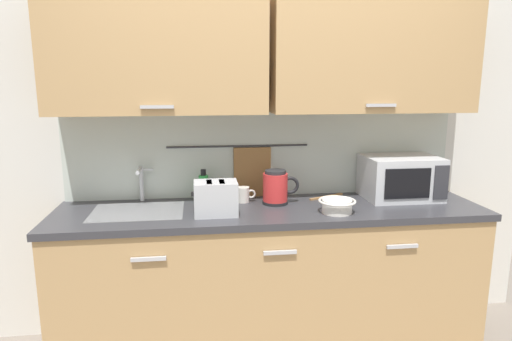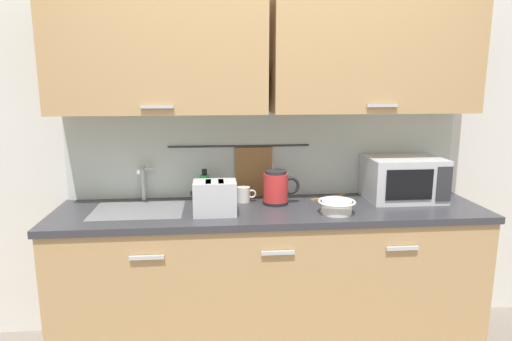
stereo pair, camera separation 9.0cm
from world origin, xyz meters
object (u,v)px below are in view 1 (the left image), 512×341
Objects in this scene: dish_soap_bottle at (204,187)px; mixing_bowl at (337,205)px; microwave at (400,177)px; toaster at (216,198)px; electric_kettle at (276,187)px; wooden_spoon at (331,196)px; mug_near_sink at (243,194)px.

dish_soap_bottle reaches higher than mixing_bowl.
microwave is 1.80× the size of toaster.
microwave is at bearing 27.84° from mixing_bowl.
electric_kettle is at bearing 142.94° from mixing_bowl.
microwave is 0.81m from electric_kettle.
mixing_bowl is at bearing -152.16° from microwave.
dish_soap_bottle is at bearing 162.60° from electric_kettle.
wooden_spoon is (0.76, 0.30, -0.09)m from toaster.
toaster is 0.98× the size of wooden_spoon.
electric_kettle reaches higher than dish_soap_bottle.
dish_soap_bottle reaches higher than mug_near_sink.
wooden_spoon is at bearing 5.15° from mug_near_sink.
mug_near_sink is (-0.19, 0.06, -0.05)m from electric_kettle.
mug_near_sink is at bearing -17.08° from dish_soap_bottle.
mixing_bowl is 0.36m from wooden_spoon.
mug_near_sink is at bearing 178.05° from microwave.
mug_near_sink is 0.46× the size of wooden_spoon.
electric_kettle is 0.21m from mug_near_sink.
electric_kettle is 1.16× the size of dish_soap_bottle.
dish_soap_bottle is 0.26m from mug_near_sink.
electric_kettle is 1.06× the size of mixing_bowl.
mug_near_sink is at bearing -174.85° from wooden_spoon.
microwave is 1.20m from toaster.
microwave is 3.83× the size of mug_near_sink.
microwave is 1.01m from mug_near_sink.
toaster is at bearing -126.37° from mug_near_sink.
toaster is (-0.37, -0.18, -0.01)m from electric_kettle.
mug_near_sink is at bearing 149.51° from mixing_bowl.
microwave reaches higher than electric_kettle.
mixing_bowl is at bearing -101.55° from wooden_spoon.
mixing_bowl is 0.82× the size of wooden_spoon.
toaster is at bearing -153.97° from electric_kettle.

